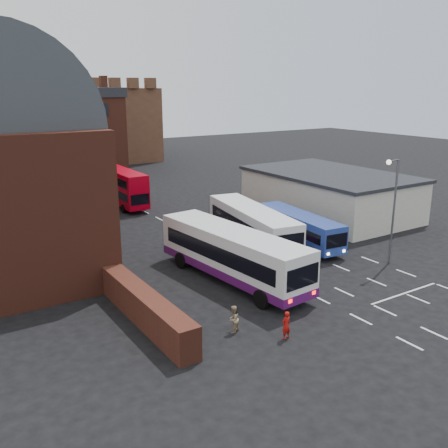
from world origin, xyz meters
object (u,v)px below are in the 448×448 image
bus_red_double (122,187)px  bus_white_outbound (232,251)px  bus_blue (299,226)px  pedestrian_beige (233,319)px  bus_white_inbound (252,224)px  street_lamp (393,202)px  pedestrian_red (286,325)px

bus_red_double → bus_white_outbound: bearing=85.8°
bus_blue → pedestrian_beige: (-12.77, -9.56, -0.78)m
bus_white_inbound → bus_white_outbound: bearing=53.3°
street_lamp → pedestrian_red: bearing=-161.1°
bus_white_inbound → bus_red_double: 19.27m
bus_blue → pedestrian_beige: bearing=42.3°
bus_white_outbound → bus_blue: bus_white_outbound is taller
bus_white_inbound → pedestrian_beige: bus_white_inbound is taller
bus_white_inbound → bus_red_double: bearing=-70.2°
pedestrian_red → bus_white_outbound: bearing=-110.5°
bus_white_inbound → bus_red_double: bus_red_double is taller
bus_white_outbound → pedestrian_beige: bus_white_outbound is taller
bus_blue → bus_red_double: bearing=-66.1°
street_lamp → bus_white_outbound: bearing=162.1°
bus_blue → street_lamp: 8.08m
bus_blue → pedestrian_beige: bus_blue is taller
pedestrian_red → pedestrian_beige: bearing=-53.7°
pedestrian_red → pedestrian_beige: (-1.85, 2.05, -0.02)m
pedestrian_beige → bus_red_double: bearing=-126.3°
bus_white_outbound → bus_red_double: bus_red_double is taller
bus_blue → street_lamp: (2.34, -7.07, 3.13)m
bus_white_outbound → bus_red_double: 24.15m
bus_white_inbound → pedestrian_beige: 14.61m
street_lamp → pedestrian_beige: (-15.10, -2.49, -3.91)m
bus_white_outbound → bus_blue: 9.46m
bus_red_double → bus_white_inbound: bearing=100.6°
bus_white_outbound → pedestrian_red: 8.50m
bus_white_inbound → pedestrian_beige: bearing=59.7°
bus_blue → street_lamp: street_lamp is taller
bus_white_outbound → pedestrian_red: bearing=-110.1°
pedestrian_beige → bus_white_inbound: bearing=-155.1°
bus_white_outbound → bus_red_double: size_ratio=1.31×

